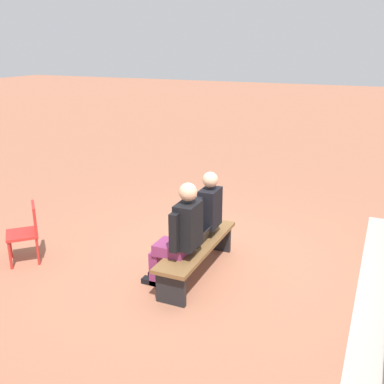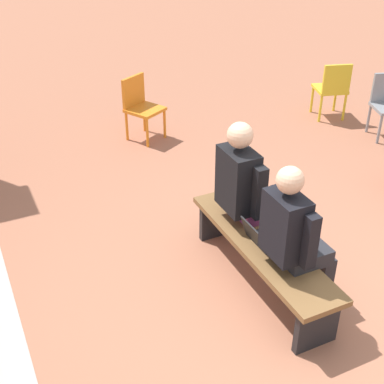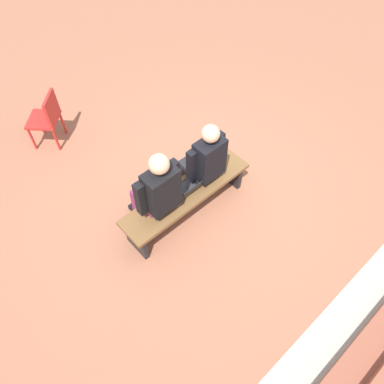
{
  "view_description": "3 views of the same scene",
  "coord_description": "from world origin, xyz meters",
  "px_view_note": "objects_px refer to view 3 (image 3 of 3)",
  "views": [
    {
      "loc": [
        5.3,
        2.17,
        2.96
      ],
      "look_at": [
        -0.21,
        -0.25,
        0.95
      ],
      "focal_mm": 42.0,
      "sensor_mm": 36.0,
      "label": 1
    },
    {
      "loc": [
        -2.7,
        2.17,
        3.16
      ],
      "look_at": [
        0.86,
        0.47,
        0.76
      ],
      "focal_mm": 50.0,
      "sensor_mm": 36.0,
      "label": 2
    },
    {
      "loc": [
        2.15,
        2.17,
        4.09
      ],
      "look_at": [
        0.58,
        0.43,
        1.02
      ],
      "focal_mm": 35.0,
      "sensor_mm": 36.0,
      "label": 3
    }
  ],
  "objects_px": {
    "person_student": "(203,160)",
    "bench": "(186,196)",
    "plastic_chair_by_pillar": "(47,117)",
    "laptop": "(187,190)",
    "person_adult": "(156,191)"
  },
  "relations": [
    {
      "from": "laptop",
      "to": "person_adult",
      "type": "bearing_deg",
      "value": -11.87
    },
    {
      "from": "person_adult",
      "to": "laptop",
      "type": "xyz_separation_m",
      "value": [
        -0.39,
        0.08,
        -0.24
      ]
    },
    {
      "from": "person_student",
      "to": "bench",
      "type": "bearing_deg",
      "value": 11.38
    },
    {
      "from": "person_student",
      "to": "person_adult",
      "type": "relative_size",
      "value": 0.96
    },
    {
      "from": "bench",
      "to": "person_student",
      "type": "relative_size",
      "value": 1.34
    },
    {
      "from": "bench",
      "to": "laptop",
      "type": "xyz_separation_m",
      "value": [
        -0.0,
        0.01,
        0.15
      ]
    },
    {
      "from": "bench",
      "to": "person_adult",
      "type": "bearing_deg",
      "value": -10.23
    },
    {
      "from": "bench",
      "to": "person_adult",
      "type": "distance_m",
      "value": 0.55
    },
    {
      "from": "person_adult",
      "to": "laptop",
      "type": "bearing_deg",
      "value": 168.13
    },
    {
      "from": "bench",
      "to": "person_student",
      "type": "bearing_deg",
      "value": -168.62
    },
    {
      "from": "plastic_chair_by_pillar",
      "to": "person_student",
      "type": "bearing_deg",
      "value": 112.32
    },
    {
      "from": "bench",
      "to": "person_student",
      "type": "distance_m",
      "value": 0.5
    },
    {
      "from": "person_adult",
      "to": "plastic_chair_by_pillar",
      "type": "bearing_deg",
      "value": -84.82
    },
    {
      "from": "laptop",
      "to": "plastic_chair_by_pillar",
      "type": "xyz_separation_m",
      "value": [
        0.6,
        -2.35,
        -0.02
      ]
    },
    {
      "from": "plastic_chair_by_pillar",
      "to": "laptop",
      "type": "bearing_deg",
      "value": 104.3
    }
  ]
}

